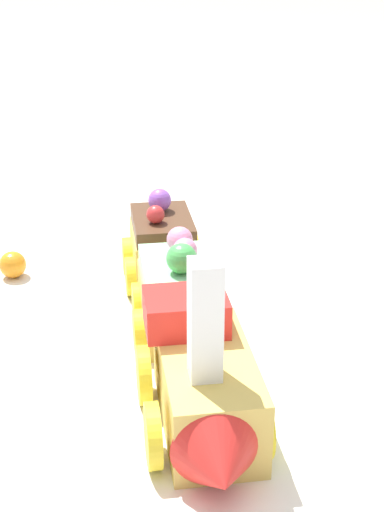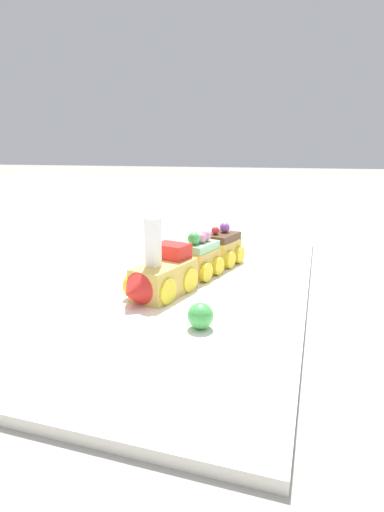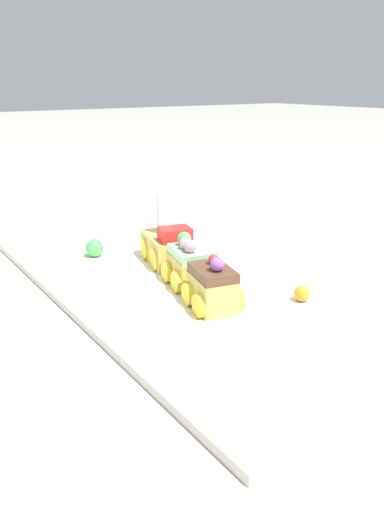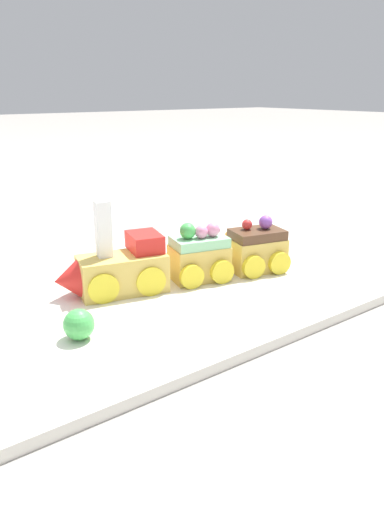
{
  "view_description": "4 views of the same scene",
  "coord_description": "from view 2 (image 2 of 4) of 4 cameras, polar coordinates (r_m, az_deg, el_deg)",
  "views": [
    {
      "loc": [
        0.39,
        -0.14,
        0.28
      ],
      "look_at": [
        0.0,
        0.02,
        0.09
      ],
      "focal_mm": 50.0,
      "sensor_mm": 36.0,
      "label": 1
    },
    {
      "loc": [
        0.59,
        0.21,
        0.22
      ],
      "look_at": [
        0.0,
        0.02,
        0.05
      ],
      "focal_mm": 28.0,
      "sensor_mm": 36.0,
      "label": 2
    },
    {
      "loc": [
        -0.6,
        0.42,
        0.3
      ],
      "look_at": [
        0.0,
        -0.01,
        0.04
      ],
      "focal_mm": 35.0,
      "sensor_mm": 36.0,
      "label": 3
    },
    {
      "loc": [
        0.35,
        0.51,
        0.25
      ],
      "look_at": [
        -0.02,
        0.02,
        0.05
      ],
      "focal_mm": 35.0,
      "sensor_mm": 36.0,
      "label": 4
    }
  ],
  "objects": [
    {
      "name": "ground_plane",
      "position": [
        0.67,
        -1.55,
        -4.33
      ],
      "size": [
        10.0,
        10.0,
        0.0
      ],
      "primitive_type": "plane",
      "color": "gray"
    },
    {
      "name": "display_board",
      "position": [
        0.66,
        -1.56,
        -3.84
      ],
      "size": [
        0.75,
        0.4,
        0.01
      ],
      "primitive_type": "cube",
      "color": "white",
      "rests_on": "ground_plane"
    },
    {
      "name": "cake_train_locomotive",
      "position": [
        0.58,
        -4.83,
        -2.93
      ],
      "size": [
        0.14,
        0.09,
        0.12
      ],
      "rotation": [
        0.0,
        0.0,
        -0.24
      ],
      "color": "#E0BC56",
      "rests_on": "display_board"
    },
    {
      "name": "cake_car_mint",
      "position": [
        0.67,
        0.88,
        -0.36
      ],
      "size": [
        0.08,
        0.08,
        0.08
      ],
      "rotation": [
        0.0,
        0.0,
        -0.24
      ],
      "color": "#E0BC56",
      "rests_on": "display_board"
    },
    {
      "name": "cake_car_chocolate",
      "position": [
        0.75,
        4.22,
        1.02
      ],
      "size": [
        0.08,
        0.08,
        0.08
      ],
      "rotation": [
        0.0,
        0.0,
        -0.24
      ],
      "color": "#E0BC56",
      "rests_on": "display_board"
    },
    {
      "name": "gumball_orange",
      "position": [
        0.83,
        -2.63,
        1.29
      ],
      "size": [
        0.02,
        0.02,
        0.02
      ],
      "primitive_type": "sphere",
      "color": "orange",
      "rests_on": "display_board"
    },
    {
      "name": "gumball_green",
      "position": [
        0.48,
        1.22,
        -8.53
      ],
      "size": [
        0.03,
        0.03,
        0.03
      ],
      "primitive_type": "sphere",
      "color": "#4CBC56",
      "rests_on": "display_board"
    }
  ]
}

